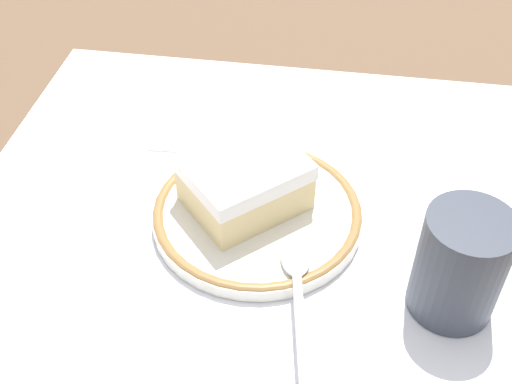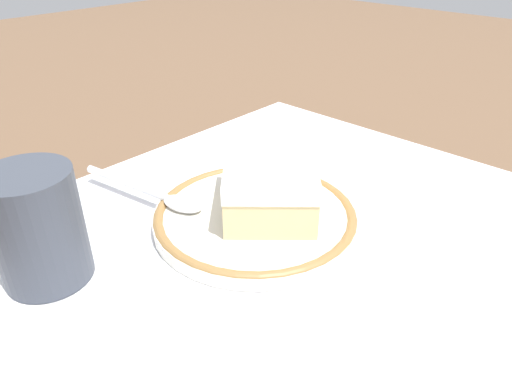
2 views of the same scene
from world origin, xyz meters
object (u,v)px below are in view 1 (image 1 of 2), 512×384
Objects in this scene: cup at (459,270)px; sugar_packet at (177,140)px; spoon at (298,289)px; plate at (256,213)px; cake_slice at (245,182)px.

cup reaches higher than sugar_packet.
spoon is 1.64× the size of cup.
cake_slice is (0.01, -0.01, 0.03)m from plate.
cup reaches higher than spoon.
plate is 3.57× the size of sugar_packet.
sugar_packet is (0.14, -0.17, -0.01)m from spoon.
cake_slice is 0.11m from spoon.
cake_slice reaches higher than spoon.
cup reaches higher than plate.
cup is at bearing 157.36° from plate.
plate is 0.17m from cup.
spoon is (-0.06, 0.09, -0.02)m from cake_slice.
cup is at bearing 156.76° from cake_slice.
sugar_packet is (0.25, -0.16, -0.04)m from cup.
spoon is at bearing 118.25° from plate.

